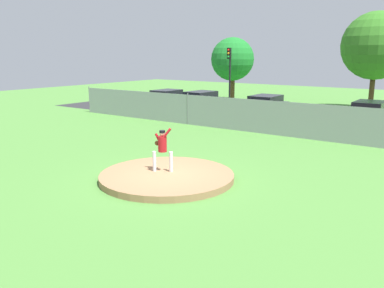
% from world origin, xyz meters
% --- Properties ---
extents(ground_plane, '(80.00, 80.00, 0.00)m').
position_xyz_m(ground_plane, '(0.00, 6.00, 0.00)').
color(ground_plane, '#4C8438').
extents(asphalt_strip, '(44.00, 7.00, 0.01)m').
position_xyz_m(asphalt_strip, '(0.00, 14.50, 0.00)').
color(asphalt_strip, '#2B2B2D').
rests_on(asphalt_strip, ground_plane).
extents(pitchers_mound, '(4.91, 4.91, 0.24)m').
position_xyz_m(pitchers_mound, '(0.00, 0.00, 0.12)').
color(pitchers_mound, '#99704C').
rests_on(pitchers_mound, ground_plane).
extents(pitcher_youth, '(0.77, 0.44, 1.66)m').
position_xyz_m(pitcher_youth, '(-0.29, 0.11, 1.19)').
color(pitcher_youth, silver).
rests_on(pitcher_youth, pitchers_mound).
extents(baseball, '(0.07, 0.07, 0.07)m').
position_xyz_m(baseball, '(-0.81, 0.22, 0.27)').
color(baseball, white).
rests_on(baseball, pitchers_mound).
extents(chainlink_fence, '(32.08, 0.07, 2.04)m').
position_xyz_m(chainlink_fence, '(0.00, 10.00, 0.97)').
color(chainlink_fence, gray).
rests_on(chainlink_fence, ground_plane).
extents(parked_car_navy, '(2.08, 4.32, 1.73)m').
position_xyz_m(parked_car_navy, '(-8.41, 14.43, 0.82)').
color(parked_car_navy, '#161E4C').
rests_on(parked_car_navy, ground_plane).
extents(parked_car_charcoal, '(1.97, 4.30, 1.68)m').
position_xyz_m(parked_car_charcoal, '(-3.24, 14.96, 0.81)').
color(parked_car_charcoal, '#232328').
rests_on(parked_car_charcoal, ground_plane).
extents(parked_car_burgundy, '(1.84, 4.14, 1.76)m').
position_xyz_m(parked_car_burgundy, '(3.69, 14.60, 0.83)').
color(parked_car_burgundy, maroon).
rests_on(parked_car_burgundy, ground_plane).
extents(parked_car_white, '(1.89, 4.16, 1.69)m').
position_xyz_m(parked_car_white, '(-11.67, 14.29, 0.80)').
color(parked_car_white, silver).
rests_on(parked_car_white, ground_plane).
extents(traffic_cone_orange, '(0.40, 0.40, 0.55)m').
position_xyz_m(traffic_cone_orange, '(1.37, 12.44, 0.26)').
color(traffic_cone_orange, orange).
rests_on(traffic_cone_orange, asphalt_strip).
extents(traffic_light_near, '(0.28, 0.46, 5.01)m').
position_xyz_m(traffic_light_near, '(-8.19, 18.29, 3.42)').
color(traffic_light_near, black).
rests_on(traffic_light_near, ground_plane).
extents(tree_broad_left, '(4.17, 4.17, 6.12)m').
position_xyz_m(tree_broad_left, '(-11.08, 23.75, 4.00)').
color(tree_broad_left, '#4C331E').
rests_on(tree_broad_left, ground_plane).
extents(tree_slender_far, '(5.33, 5.33, 7.82)m').
position_xyz_m(tree_slender_far, '(1.80, 23.93, 5.14)').
color(tree_slender_far, '#4C331E').
rests_on(tree_slender_far, ground_plane).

